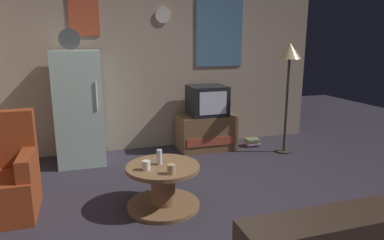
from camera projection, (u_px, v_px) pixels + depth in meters
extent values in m
plane|color=#2D2833|center=(211.00, 221.00, 3.15)|extent=(12.00, 12.00, 0.00)
cube|color=tan|center=(154.00, 56.00, 5.11)|extent=(5.20, 0.10, 2.80)
cube|color=teal|center=(220.00, 33.00, 5.29)|extent=(0.76, 0.02, 1.00)
cube|color=#C64C2D|center=(84.00, 16.00, 4.65)|extent=(0.40, 0.02, 0.52)
cylinder|color=silver|center=(163.00, 15.00, 4.97)|extent=(0.22, 0.03, 0.22)
cube|color=silver|center=(79.00, 108.00, 4.54)|extent=(0.60, 0.60, 1.50)
cylinder|color=silver|center=(96.00, 96.00, 4.28)|extent=(0.02, 0.02, 0.36)
cylinder|color=#4C4C51|center=(69.00, 39.00, 4.25)|extent=(0.26, 0.04, 0.26)
cube|color=brown|center=(206.00, 132.00, 5.22)|extent=(0.84, 0.52, 0.53)
cube|color=#AD4733|center=(212.00, 142.00, 4.99)|extent=(0.76, 0.01, 0.13)
cube|color=black|center=(207.00, 100.00, 5.11)|extent=(0.54, 0.50, 0.44)
cube|color=silver|center=(213.00, 103.00, 4.88)|extent=(0.41, 0.01, 0.33)
cylinder|color=#332D28|center=(284.00, 151.00, 5.12)|extent=(0.24, 0.24, 0.02)
cylinder|color=#332D28|center=(286.00, 106.00, 4.97)|extent=(0.04, 0.04, 1.40)
cone|color=#F2D18C|center=(290.00, 51.00, 4.79)|extent=(0.32, 0.32, 0.22)
cylinder|color=brown|center=(164.00, 205.00, 3.43)|extent=(0.72, 0.72, 0.04)
cylinder|color=brown|center=(163.00, 186.00, 3.38)|extent=(0.24, 0.24, 0.40)
cylinder|color=brown|center=(163.00, 167.00, 3.34)|extent=(0.72, 0.72, 0.04)
cylinder|color=silver|center=(159.00, 157.00, 3.34)|extent=(0.05, 0.05, 0.15)
cylinder|color=silver|center=(146.00, 165.00, 3.21)|extent=(0.08, 0.08, 0.09)
cylinder|color=tan|center=(171.00, 169.00, 3.11)|extent=(0.08, 0.08, 0.09)
cube|color=maroon|center=(27.00, 162.00, 3.23)|extent=(0.12, 0.60, 0.20)
cube|color=#9A66BB|center=(252.00, 145.00, 5.41)|extent=(0.19, 0.13, 0.03)
cube|color=#C085B0|center=(252.00, 143.00, 5.40)|extent=(0.21, 0.18, 0.03)
cube|color=#8CC371|center=(252.00, 142.00, 5.40)|extent=(0.19, 0.15, 0.02)
cube|color=brown|center=(252.00, 141.00, 5.39)|extent=(0.19, 0.17, 0.02)
cube|color=#677E50|center=(252.00, 139.00, 5.39)|extent=(0.21, 0.15, 0.02)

